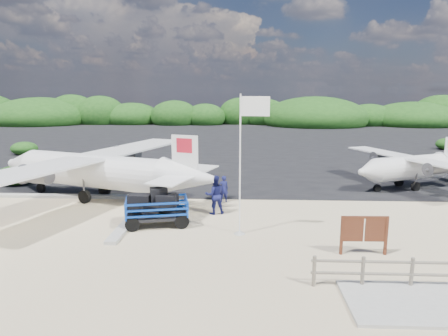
% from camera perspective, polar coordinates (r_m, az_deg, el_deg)
% --- Properties ---
extents(ground, '(160.00, 160.00, 0.00)m').
position_cam_1_polar(ground, '(17.81, 0.15, -8.83)').
color(ground, beige).
extents(asphalt_apron, '(90.00, 50.00, 0.04)m').
position_cam_1_polar(asphalt_apron, '(47.13, 1.69, 3.68)').
color(asphalt_apron, '#B2B2B2').
rests_on(asphalt_apron, ground).
extents(lagoon, '(9.00, 7.00, 0.40)m').
position_cam_1_polar(lagoon, '(21.52, -24.52, -6.31)').
color(lagoon, '#B2B2B2').
rests_on(lagoon, ground).
extents(walkway_pad, '(3.50, 2.50, 0.10)m').
position_cam_1_polar(walkway_pad, '(13.23, 24.68, -17.29)').
color(walkway_pad, '#B2B2B2').
rests_on(walkway_pad, ground).
extents(vegetation_band, '(124.00, 8.00, 4.40)m').
position_cam_1_polar(vegetation_band, '(71.99, 2.00, 6.24)').
color(vegetation_band, '#B2B2B2').
rests_on(vegetation_band, ground).
extents(fence, '(6.40, 2.00, 1.10)m').
position_cam_1_polar(fence, '(14.23, 25.07, -15.26)').
color(fence, '#B2B2B2').
rests_on(fence, ground).
extents(baggage_cart, '(3.30, 2.32, 1.50)m').
position_cam_1_polar(baggage_cart, '(18.62, -9.48, -8.09)').
color(baggage_cart, '#0B3CB2').
rests_on(baggage_cart, ground).
extents(flagpole, '(1.23, 0.63, 5.92)m').
position_cam_1_polar(flagpole, '(17.36, 2.22, -9.37)').
color(flagpole, white).
rests_on(flagpole, ground).
extents(signboard, '(1.87, 0.22, 1.53)m').
position_cam_1_polar(signboard, '(16.18, 19.18, -11.58)').
color(signboard, '#5F2F1B').
rests_on(signboard, ground).
extents(crew_a, '(0.62, 0.50, 1.47)m').
position_cam_1_polar(crew_a, '(21.91, -0.08, -2.99)').
color(crew_a, '#161952').
rests_on(crew_a, ground).
extents(crew_b, '(1.12, 0.98, 1.96)m').
position_cam_1_polar(crew_b, '(19.76, -1.35, -3.84)').
color(crew_b, '#161952').
rests_on(crew_b, ground).
extents(aircraft_large, '(21.05, 21.05, 4.93)m').
position_cam_1_polar(aircraft_large, '(42.04, 14.72, 2.42)').
color(aircraft_large, '#B2B2B2').
rests_on(aircraft_large, ground).
extents(aircraft_small, '(10.86, 10.86, 2.98)m').
position_cam_1_polar(aircraft_small, '(50.21, -14.47, 3.80)').
color(aircraft_small, '#B2B2B2').
rests_on(aircraft_small, ground).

